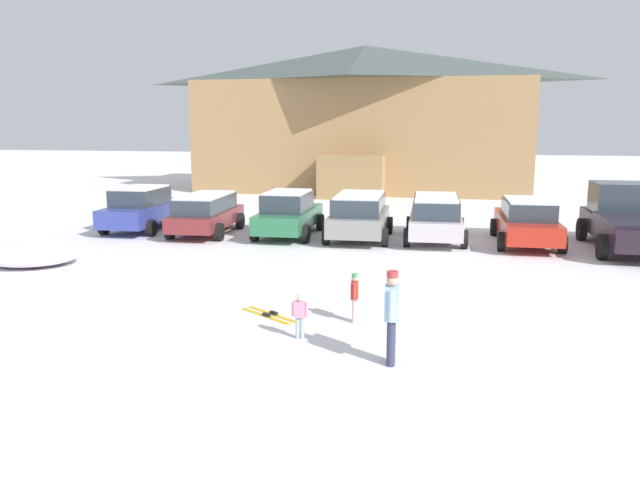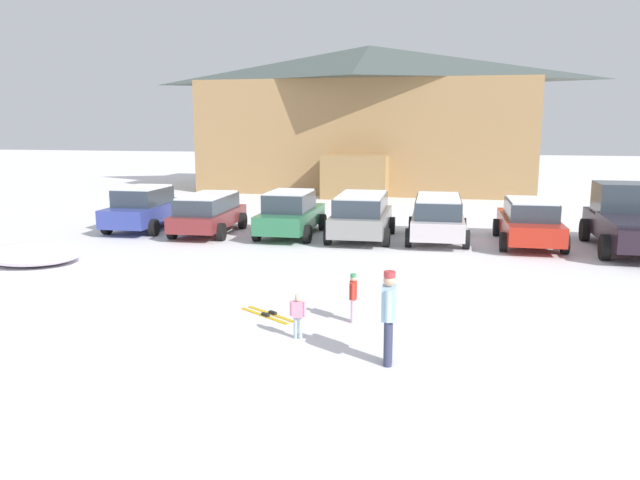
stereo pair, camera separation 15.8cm
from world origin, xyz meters
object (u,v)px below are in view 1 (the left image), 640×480
at_px(parked_silver_wagon, 436,216).
at_px(plowed_snow_pile, 30,254).
at_px(skier_child_in_pink_snowsuit, 300,314).
at_px(pair_of_skis, 269,315).
at_px(parked_blue_hatchback, 143,208).
at_px(skier_adult_in_blue_parka, 392,312).
at_px(parked_green_coupe, 288,213).
at_px(pickup_truck, 627,220).
at_px(ski_lodge, 364,118).
at_px(parked_red_sedan, 527,221).
at_px(skier_child_in_red_jacket, 355,295).
at_px(parked_maroon_van, 206,212).
at_px(parked_grey_wagon, 359,215).

height_order(parked_silver_wagon, plowed_snow_pile, parked_silver_wagon).
bearing_deg(skier_child_in_pink_snowsuit, pair_of_skis, 127.83).
relative_size(parked_blue_hatchback, skier_adult_in_blue_parka, 2.72).
relative_size(parked_green_coupe, pair_of_skis, 3.00).
distance_m(parked_silver_wagon, pickup_truck, 6.26).
bearing_deg(parked_blue_hatchback, skier_adult_in_blue_parka, -47.84).
distance_m(ski_lodge, parked_green_coupe, 17.74).
bearing_deg(parked_green_coupe, skier_adult_in_blue_parka, -67.46).
height_order(parked_red_sedan, skier_child_in_red_jacket, parked_red_sedan).
bearing_deg(pickup_truck, pair_of_skis, -135.34).
height_order(parked_green_coupe, pickup_truck, pickup_truck).
distance_m(parked_maroon_van, parked_grey_wagon, 5.83).
height_order(parked_red_sedan, skier_adult_in_blue_parka, skier_adult_in_blue_parka).
relative_size(skier_child_in_red_jacket, pair_of_skis, 0.72).
xyz_separation_m(ski_lodge, plowed_snow_pile, (-6.81, -23.54, -4.17)).
bearing_deg(skier_adult_in_blue_parka, parked_blue_hatchback, 132.16).
xyz_separation_m(parked_blue_hatchback, pickup_truck, (17.58, -0.31, 0.13)).
relative_size(parked_silver_wagon, parked_red_sedan, 0.94).
distance_m(parked_grey_wagon, skier_child_in_red_jacket, 9.65).
bearing_deg(parked_red_sedan, skier_child_in_pink_snowsuit, -116.25).
distance_m(parked_green_coupe, parked_red_sedan, 8.49).
bearing_deg(ski_lodge, parked_grey_wagon, -82.70).
bearing_deg(parked_maroon_van, plowed_snow_pile, -118.58).
relative_size(parked_red_sedan, skier_child_in_pink_snowsuit, 5.41).
bearing_deg(parked_blue_hatchback, pickup_truck, -1.02).
relative_size(parked_green_coupe, skier_child_in_pink_snowsuit, 4.90).
xyz_separation_m(ski_lodge, parked_red_sedan, (8.06, -17.28, -3.66)).
bearing_deg(pickup_truck, parked_silver_wagon, 177.04).
bearing_deg(pair_of_skis, ski_lodge, 93.43).
relative_size(ski_lodge, skier_adult_in_blue_parka, 12.20).
distance_m(parked_maroon_van, plowed_snow_pile, 6.75).
bearing_deg(parked_grey_wagon, pair_of_skis, -93.73).
relative_size(parked_silver_wagon, skier_child_in_red_jacket, 4.32).
distance_m(parked_grey_wagon, parked_red_sedan, 5.82).
bearing_deg(plowed_snow_pile, ski_lodge, 73.87).
xyz_separation_m(parked_maroon_van, parked_grey_wagon, (5.83, 0.16, 0.06)).
bearing_deg(parked_green_coupe, parked_blue_hatchback, 178.60).
bearing_deg(parked_blue_hatchback, plowed_snow_pile, -93.76).
bearing_deg(parked_blue_hatchback, skier_child_in_red_jacket, -44.78).
height_order(parked_blue_hatchback, pickup_truck, pickup_truck).
distance_m(parked_silver_wagon, skier_child_in_red_jacket, 9.94).
distance_m(parked_maroon_van, skier_adult_in_blue_parka, 14.13).
relative_size(parked_maroon_van, skier_child_in_red_jacket, 4.14).
bearing_deg(skier_child_in_red_jacket, parked_green_coupe, 112.19).
bearing_deg(parked_maroon_van, parked_green_coupe, 4.93).
xyz_separation_m(parked_red_sedan, skier_child_in_pink_snowsuit, (-5.43, -11.01, -0.31)).
height_order(parked_maroon_van, parked_red_sedan, parked_red_sedan).
bearing_deg(plowed_snow_pile, parked_maroon_van, 61.42).
relative_size(parked_blue_hatchback, pickup_truck, 0.83).
height_order(parked_grey_wagon, skier_child_in_pink_snowsuit, parked_grey_wagon).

